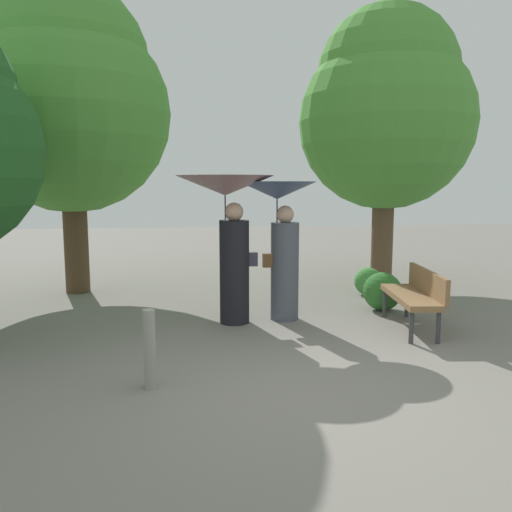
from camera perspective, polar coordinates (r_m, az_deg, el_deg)
The scene contains 9 objects.
ground_plane at distance 5.26m, azimuth 4.45°, elevation -14.51°, with size 40.00×40.00×0.00m, color slate.
person_left at distance 7.40m, azimuth -3.03°, elevation 4.47°, with size 1.38×1.38×2.12m.
person_right at distance 7.61m, azimuth 2.70°, elevation 3.35°, with size 1.14×1.14×2.04m.
park_bench at distance 7.53m, azimuth 17.12°, elevation -3.90°, with size 0.67×1.55×0.83m.
tree_near_right at distance 10.82m, azimuth 14.11°, elevation 15.48°, with size 3.40×3.40×5.43m.
tree_mid_left at distance 10.26m, azimuth -19.79°, elevation 16.10°, with size 3.58×3.58×5.58m.
bush_path_left at distance 9.69m, azimuth 12.20°, elevation -2.73°, with size 0.51×0.51×0.51m, color #428C3D.
bush_path_right at distance 8.57m, azimuth 13.69°, elevation -3.79°, with size 0.61×0.61×0.61m, color #2D6B28.
path_marker_post at distance 5.27m, azimuth -11.59°, elevation -9.99°, with size 0.12×0.12×0.79m, color gray.
Camera 1 is at (-1.01, -4.76, 2.00)m, focal length 36.49 mm.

